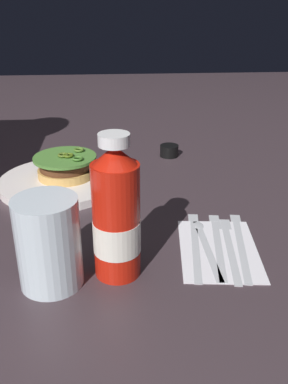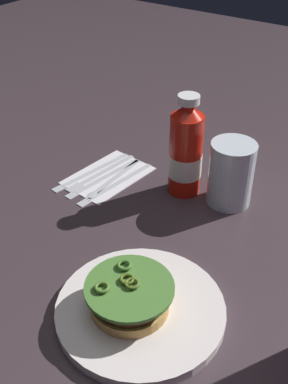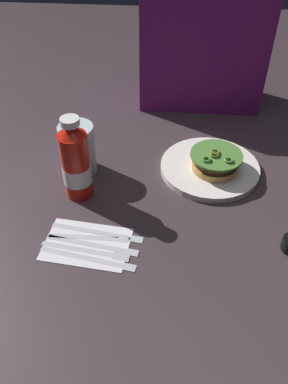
{
  "view_description": "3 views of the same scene",
  "coord_description": "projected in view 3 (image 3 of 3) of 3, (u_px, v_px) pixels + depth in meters",
  "views": [
    {
      "loc": [
        -0.75,
        0.01,
        0.38
      ],
      "look_at": [
        -0.1,
        -0.03,
        0.07
      ],
      "focal_mm": 40.03,
      "sensor_mm": 36.0,
      "label": 1
    },
    {
      "loc": [
        0.51,
        0.42,
        0.58
      ],
      "look_at": [
        -0.09,
        0.0,
        0.07
      ],
      "focal_mm": 44.48,
      "sensor_mm": 36.0,
      "label": 2
    },
    {
      "loc": [
        0.0,
        -0.7,
        0.66
      ],
      "look_at": [
        -0.06,
        -0.02,
        0.05
      ],
      "focal_mm": 36.88,
      "sensor_mm": 36.0,
      "label": 3
    }
  ],
  "objects": [
    {
      "name": "spoon_utensil",
      "position": [
        102.0,
        237.0,
        0.87
      ],
      "size": [
        0.19,
        0.03,
        0.0
      ],
      "color": "silver",
      "rests_on": "napkin"
    },
    {
      "name": "table_knife",
      "position": [
        103.0,
        232.0,
        0.88
      ],
      "size": [
        0.21,
        0.04,
        0.0
      ],
      "color": "silver",
      "rests_on": "napkin"
    },
    {
      "name": "ketchup_bottle",
      "position": [
        76.0,
        163.0,
        0.92
      ],
      "size": [
        0.07,
        0.07,
        0.21
      ],
      "color": "red",
      "rests_on": "ground_plane"
    },
    {
      "name": "fork_utensil",
      "position": [
        93.0,
        251.0,
        0.84
      ],
      "size": [
        0.2,
        0.04,
        0.0
      ],
      "color": "silver",
      "rests_on": "napkin"
    },
    {
      "name": "water_glass",
      "position": [
        78.0,
        149.0,
        1.01
      ],
      "size": [
        0.09,
        0.09,
        0.13
      ],
      "primitive_type": "cylinder",
      "color": "silver",
      "rests_on": "ground_plane"
    },
    {
      "name": "burger_sandwich",
      "position": [
        215.0,
        161.0,
        1.02
      ],
      "size": [
        0.13,
        0.13,
        0.05
      ],
      "color": "tan",
      "rests_on": "dinner_plate"
    },
    {
      "name": "dinner_plate",
      "position": [
        210.0,
        168.0,
        1.05
      ],
      "size": [
        0.26,
        0.26,
        0.02
      ],
      "primitive_type": "cylinder",
      "color": "white",
      "rests_on": "ground_plane"
    },
    {
      "name": "diner_person",
      "position": [
        204.0,
        33.0,
        1.19
      ],
      "size": [
        0.38,
        0.18,
        0.53
      ],
      "color": "#6F1B6A",
      "rests_on": "ground_plane"
    },
    {
      "name": "napkin",
      "position": [
        87.0,
        244.0,
        0.86
      ],
      "size": [
        0.2,
        0.14,
        0.0
      ],
      "primitive_type": "cube",
      "rotation": [
        0.0,
        0.0,
        -0.1
      ],
      "color": "white",
      "rests_on": "ground_plane"
    },
    {
      "name": "steak_knife",
      "position": [
        93.0,
        259.0,
        0.83
      ],
      "size": [
        0.21,
        0.05,
        0.0
      ],
      "color": "silver",
      "rests_on": "napkin"
    },
    {
      "name": "ground_plane",
      "position": [
        168.0,
        202.0,
        0.96
      ],
      "size": [
        3.0,
        3.0,
        0.0
      ],
      "primitive_type": "plane",
      "color": "#3B2E33"
    },
    {
      "name": "butter_knife",
      "position": [
        98.0,
        245.0,
        0.85
      ],
      "size": [
        0.21,
        0.05,
        0.0
      ],
      "color": "silver",
      "rests_on": "napkin"
    }
  ]
}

